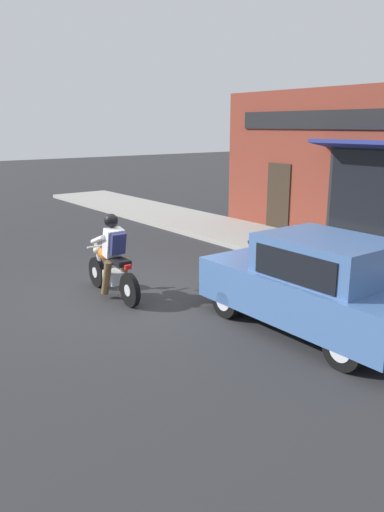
{
  "coord_description": "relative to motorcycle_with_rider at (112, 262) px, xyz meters",
  "views": [
    {
      "loc": [
        -4.69,
        -7.87,
        3.21
      ],
      "look_at": [
        0.51,
        -1.03,
        0.95
      ],
      "focal_mm": 35.0,
      "sensor_mm": 36.0,
      "label": 1
    }
  ],
  "objects": [
    {
      "name": "car_hatchback",
      "position": [
        1.74,
        -3.41,
        0.09
      ],
      "size": [
        1.66,
        3.79,
        1.57
      ],
      "color": "black",
      "rests_on": "ground"
    },
    {
      "name": "sidewalk_curb",
      "position": [
        5.64,
        2.67,
        -0.61
      ],
      "size": [
        2.6,
        22.0,
        0.14
      ],
      "primitive_type": "cube",
      "color": "#9E9B93",
      "rests_on": "ground"
    },
    {
      "name": "ground_plane",
      "position": [
        0.36,
        -0.33,
        -0.68
      ],
      "size": [
        80.0,
        80.0,
        0.0
      ],
      "primitive_type": "plane",
      "color": "#2B2B2D"
    },
    {
      "name": "storefront_building",
      "position": [
        7.17,
        -0.6,
        1.43
      ],
      "size": [
        1.25,
        10.2,
        4.2
      ],
      "color": "maroon",
      "rests_on": "ground"
    },
    {
      "name": "motorcycle_with_rider",
      "position": [
        0.0,
        0.0,
        0.0
      ],
      "size": [
        0.56,
        2.02,
        1.62
      ],
      "color": "black",
      "rests_on": "ground"
    }
  ]
}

